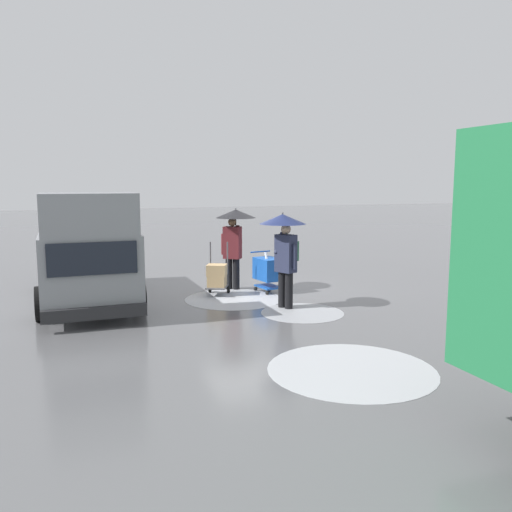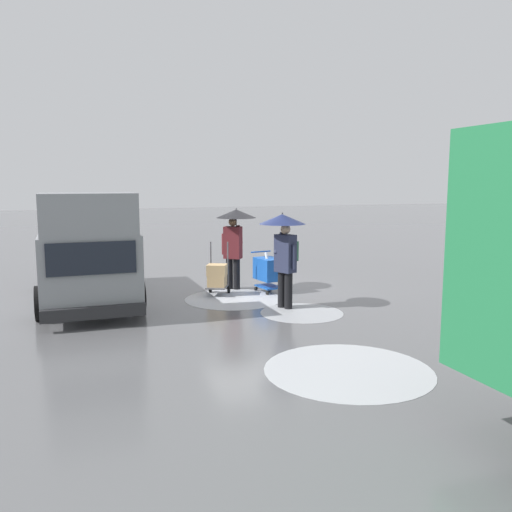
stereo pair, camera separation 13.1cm
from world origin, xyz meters
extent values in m
plane|color=#5B5B5E|center=(0.00, 0.00, 0.00)|extent=(90.00, 90.00, 0.00)
cylinder|color=#ADAFB5|center=(0.65, 6.11, 0.00)|extent=(2.56, 2.56, 0.01)
cylinder|color=#ADAFB5|center=(0.85, 0.83, 0.00)|extent=(2.36, 2.36, 0.01)
cylinder|color=#999BA0|center=(-0.15, 2.64, 0.00)|extent=(1.80, 1.80, 0.01)
cube|color=gray|center=(4.18, -0.18, 1.06)|extent=(2.01, 5.22, 1.40)
cube|color=gray|center=(4.16, 1.72, 2.18)|extent=(1.85, 1.42, 0.84)
cube|color=black|center=(4.15, 2.44, 1.38)|extent=(1.66, 0.08, 0.63)
cube|color=#232326|center=(4.15, 2.48, 0.32)|extent=(1.96, 0.18, 0.24)
cylinder|color=black|center=(3.18, 1.42, 0.36)|extent=(0.25, 0.72, 0.72)
cylinder|color=black|center=(5.14, 1.44, 0.36)|extent=(0.25, 0.72, 0.72)
cylinder|color=black|center=(3.21, -1.80, 0.36)|extent=(0.25, 0.72, 0.72)
cylinder|color=black|center=(5.17, -1.78, 0.36)|extent=(0.25, 0.72, 0.72)
cube|color=#1951B2|center=(-0.26, 0.33, 0.60)|extent=(0.63, 0.83, 0.56)
cube|color=#1951B2|center=(-0.26, 0.33, 0.14)|extent=(0.57, 0.75, 0.04)
cylinder|color=#1951B2|center=(-0.19, -0.09, 1.00)|extent=(0.58, 0.13, 0.04)
sphere|color=black|center=(-0.51, 0.60, 0.05)|extent=(0.10, 0.10, 0.10)
sphere|color=black|center=(-0.10, 0.66, 0.05)|extent=(0.10, 0.10, 0.10)
sphere|color=black|center=(-0.41, 0.00, 0.05)|extent=(0.10, 0.10, 0.10)
sphere|color=black|center=(0.00, 0.06, 0.05)|extent=(0.10, 0.10, 0.10)
cylinder|color=white|center=(-0.19, 0.44, 0.70)|extent=(0.11, 0.29, 0.69)
cube|color=#515156|center=(1.10, 0.28, 0.22)|extent=(0.70, 0.75, 0.03)
cylinder|color=#515156|center=(0.77, 0.11, 0.77)|extent=(0.04, 0.04, 1.10)
cylinder|color=#515156|center=(1.17, -0.09, 0.77)|extent=(0.04, 0.04, 1.10)
cylinder|color=black|center=(0.75, 0.12, 0.10)|extent=(0.13, 0.20, 0.20)
cylinder|color=black|center=(1.18, -0.10, 0.10)|extent=(0.13, 0.20, 0.20)
cube|color=tan|center=(1.10, 0.28, 0.37)|extent=(0.57, 0.55, 0.27)
cube|color=tan|center=(1.10, 0.28, 0.64)|extent=(0.60, 0.56, 0.28)
cylinder|color=black|center=(0.58, -0.39, 0.41)|extent=(0.18, 0.18, 0.82)
cylinder|color=black|center=(0.42, -0.27, 0.41)|extent=(0.18, 0.18, 0.82)
cube|color=#5B1E23|center=(0.50, -0.33, 1.24)|extent=(0.52, 0.49, 0.84)
sphere|color=#8C6647|center=(0.50, -0.33, 1.78)|extent=(0.22, 0.22, 0.22)
cylinder|color=#5B1E23|center=(0.71, -0.49, 1.19)|extent=(0.10, 0.10, 0.55)
cylinder|color=#5B1E23|center=(0.34, -0.24, 1.46)|extent=(0.26, 0.30, 0.50)
cylinder|color=#333338|center=(0.42, -0.27, 1.62)|extent=(0.02, 0.02, 0.86)
cone|color=black|center=(0.42, -0.27, 2.00)|extent=(1.04, 1.04, 0.22)
sphere|color=#333338|center=(0.42, -0.27, 2.13)|extent=(0.04, 0.04, 0.04)
cylinder|color=black|center=(-0.02, 2.19, 0.41)|extent=(0.18, 0.18, 0.82)
cylinder|color=black|center=(0.06, 2.00, 0.41)|extent=(0.18, 0.18, 0.82)
cube|color=#282D47|center=(0.02, 2.10, 1.24)|extent=(0.44, 0.52, 0.84)
sphere|color=beige|center=(0.02, 2.10, 1.78)|extent=(0.22, 0.22, 0.22)
cylinder|color=#282D47|center=(-0.09, 2.33, 1.19)|extent=(0.10, 0.10, 0.55)
cylinder|color=#282D47|center=(0.11, 1.94, 1.46)|extent=(0.32, 0.22, 0.50)
cylinder|color=#333338|center=(0.06, 2.00, 1.62)|extent=(0.02, 0.02, 0.86)
cone|color=navy|center=(0.06, 2.00, 2.00)|extent=(1.04, 1.04, 0.22)
sphere|color=#333338|center=(0.06, 2.00, 2.13)|extent=(0.04, 0.04, 0.04)
cube|color=#33664C|center=(-0.16, 2.01, 1.28)|extent=(0.27, 0.34, 0.44)
camera|label=1|loc=(4.65, 12.85, 2.82)|focal=37.22mm
camera|label=2|loc=(4.52, 12.89, 2.82)|focal=37.22mm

